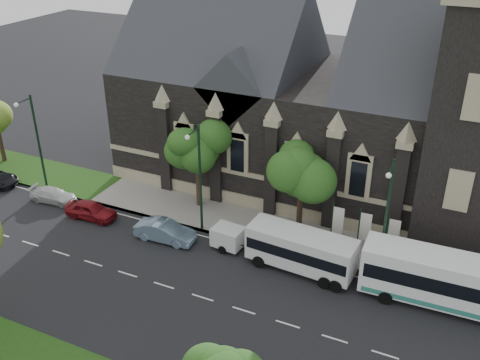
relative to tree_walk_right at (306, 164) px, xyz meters
The scene contains 17 objects.
ground 12.61m from the tree_walk_right, 106.69° to the right, with size 160.00×160.00×0.00m, color black.
sidewalk 6.69m from the tree_walk_right, 159.33° to the right, with size 80.00×5.00×0.15m, color #9D958E.
museum 8.62m from the tree_walk_right, 76.72° to the left, with size 40.00×17.70×29.90m.
tree_walk_right is the anchor object (origin of this frame).
tree_walk_left 9.01m from the tree_walk_right, behind, with size 3.91×3.91×7.64m.
street_lamp_near 7.72m from the tree_walk_right, 28.06° to the right, with size 0.36×1.88×9.00m.
street_lamp_mid 8.10m from the tree_walk_right, 153.35° to the right, with size 0.36×1.88×9.00m.
street_lamp_far 23.50m from the tree_walk_right, behind, with size 0.36×1.88×9.00m.
banner_flag_left 4.92m from the tree_walk_right, 29.10° to the right, with size 0.90×0.10×4.00m.
banner_flag_center 6.36m from the tree_walk_right, 18.64° to the right, with size 0.90×0.10×4.00m.
banner_flag_right 8.05m from the tree_walk_right, 13.60° to the right, with size 0.90×0.10×4.00m.
tour_coach 13.62m from the tree_walk_right, 21.37° to the right, with size 12.54×3.21×3.64m.
shuttle_bus 6.68m from the tree_walk_right, 72.24° to the right, with size 7.82×3.12×2.96m.
box_trailer 8.01m from the tree_walk_right, 131.22° to the right, with size 3.32×1.96×1.74m.
sedan 11.94m from the tree_walk_right, 147.06° to the right, with size 1.66×4.76×1.57m, color #7591A9.
car_far_red 18.04m from the tree_walk_right, 160.83° to the right, with size 1.75×4.35×1.48m, color maroon.
car_far_white 22.29m from the tree_walk_right, 167.04° to the right, with size 1.70×4.19×1.22m, color silver.
Camera 1 is at (14.08, -24.43, 23.39)m, focal length 40.40 mm.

